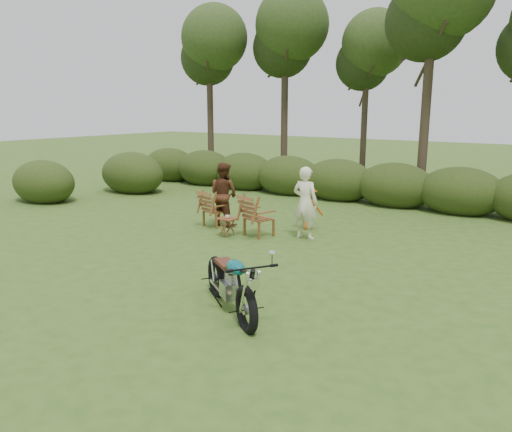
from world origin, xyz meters
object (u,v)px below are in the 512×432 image
Objects in this scene: adult_a at (304,238)px; child at (308,229)px; lawn_chair_left at (216,226)px; side_table at (227,227)px; lawn_chair_right at (259,236)px; cup at (228,217)px; motorcycle at (230,310)px; adult_b at (224,225)px.

child is (-0.38, 0.86, 0.00)m from adult_a.
side_table is (0.92, -0.71, 0.23)m from lawn_chair_left.
lawn_chair_right is at bearing 41.36° from side_table.
child is at bearing -103.29° from lawn_chair_right.
cup is 2.26m from child.
motorcycle is at bearing 87.81° from child.
motorcycle reaches higher than lawn_chair_left.
motorcycle is 1.80× the size of child.
lawn_chair_right is 1.14m from adult_a.
motorcycle is 2.17× the size of lawn_chair_left.
lawn_chair_left is 1.18m from side_table.
cup is (-2.79, 3.52, 0.51)m from motorcycle.
motorcycle is at bearing 133.69° from lawn_chair_right.
adult_a is at bearing 30.95° from cup.
lawn_chair_right is 0.89× the size of child.
side_table is at bearing 144.63° from cup.
cup is 1.95m from adult_a.
lawn_chair_left is 8.80× the size of cup.
lawn_chair_right is at bearing 45.28° from cup.
adult_a is (1.66, 0.93, -0.23)m from side_table.
cup is at bearing -35.37° from side_table.
side_table is 1.92m from adult_a.
lawn_chair_right is 1.52m from lawn_chair_left.
side_table is at bearing 56.23° from lawn_chair_right.
lawn_chair_left is at bearing 4.16° from adult_a.
cup is (-0.55, -0.56, 0.51)m from lawn_chair_right.
lawn_chair_left is at bearing 7.90° from child.
lawn_chair_right is 1.44m from child.
cup is (0.04, -0.03, 0.28)m from side_table.
child is (2.19, 1.09, 0.00)m from lawn_chair_left.
motorcycle is at bearing 140.82° from lawn_chair_left.
side_table is at bearing 28.61° from adult_a.
child reaches higher than cup.
side_table is 0.27× the size of adult_a.
adult_a is at bearing -165.59° from lawn_chair_left.
cup is 0.09× the size of child.
lawn_chair_left is (-1.51, 0.19, 0.00)m from lawn_chair_right.
child is (1.23, 1.83, -0.51)m from cup.
side_table is 1.25m from adult_b.
adult_a reaches higher than adult_b.
motorcycle is 1.19× the size of adult_a.
child reaches higher than lawn_chair_right.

